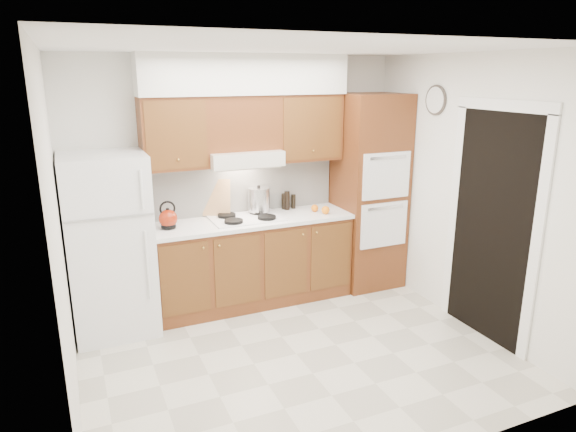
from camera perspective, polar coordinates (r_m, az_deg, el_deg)
The scene contains 26 objects.
floor at distance 4.73m, azimuth 0.92°, elevation -15.08°, with size 3.60×3.60×0.00m, color beige.
ceiling at distance 4.07m, azimuth 1.09°, elevation 18.21°, with size 3.60×3.60×0.00m, color white.
wall_back at distance 5.58m, azimuth -5.43°, elevation 4.03°, with size 3.60×0.02×2.60m, color white.
wall_left at distance 3.86m, azimuth -24.10°, elevation -2.59°, with size 0.02×3.00×2.60m, color white.
wall_right at distance 5.21m, azimuth 19.34°, elevation 2.37°, with size 0.02×3.00×2.60m, color white.
fridge at distance 5.09m, azimuth -19.18°, elevation -3.07°, with size 0.75×0.72×1.72m, color white.
base_cabinets at distance 5.55m, azimuth -3.98°, elevation -5.14°, with size 2.11×0.60×0.90m, color brown.
countertop at distance 5.39m, azimuth -4.04°, elevation -0.51°, with size 2.13×0.62×0.04m, color white.
backsplash at distance 5.59m, azimuth -5.12°, elevation 3.23°, with size 2.11×0.03×0.56m, color white.
oven_cabinet at distance 5.94m, azimuth 8.95°, elevation 2.66°, with size 0.70×0.65×2.20m, color brown.
upper_cab_left at distance 5.16m, azimuth -12.65°, elevation 8.96°, with size 0.63×0.33×0.70m, color brown.
upper_cab_right at distance 5.61m, azimuth 2.02°, elevation 9.84°, with size 0.73×0.33×0.70m, color brown.
range_hood at distance 5.31m, azimuth -4.99°, elevation 6.47°, with size 0.75×0.45×0.15m, color silver.
upper_cab_over_hood at distance 5.32m, azimuth -5.30°, elevation 10.28°, with size 0.75×0.33×0.55m, color brown.
soffit at distance 5.30m, azimuth -4.84°, elevation 15.42°, with size 2.13×0.36×0.40m, color silver.
cooktop at distance 5.39m, azimuth -4.61°, elevation -0.24°, with size 0.74×0.50×0.01m, color white.
doorway at distance 5.02m, azimuth 21.66°, elevation -1.30°, with size 0.02×0.90×2.10m, color black.
wall_clock at distance 5.50m, azimuth 16.10°, elevation 12.27°, with size 0.30×0.30×0.02m, color #3F3833.
kettle at distance 5.15m, azimuth -13.18°, elevation -0.28°, with size 0.18×0.18×0.18m, color maroon.
cutting_board at distance 5.49m, azimuth -7.95°, elevation 2.05°, with size 0.29×0.02×0.39m, color tan.
stock_pot at distance 5.54m, azimuth -3.26°, elevation 1.81°, with size 0.24×0.24×0.25m, color silver.
condiment_a at distance 5.70m, azimuth -0.11°, elevation 1.73°, with size 0.06×0.06×0.21m, color black.
condiment_b at distance 5.76m, azimuth 0.60°, elevation 1.63°, with size 0.05×0.05×0.16m, color black.
condiment_c at distance 5.74m, azimuth -0.41°, elevation 1.65°, with size 0.06×0.06×0.18m, color black.
orange_near at distance 5.55m, azimuth 4.19°, elevation 0.66°, with size 0.09×0.09×0.09m, color orange.
orange_far at distance 5.64m, azimuth 2.98°, elevation 0.87°, with size 0.08×0.08×0.08m, color orange.
Camera 1 is at (-1.69, -3.70, 2.42)m, focal length 32.00 mm.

